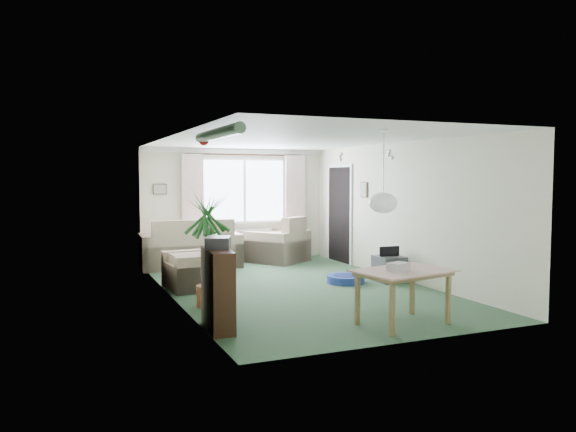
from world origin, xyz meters
name	(u,v)px	position (x,y,z in m)	size (l,w,h in m)	color
ground	(295,287)	(0.00, 0.00, 0.00)	(6.50, 6.50, 0.00)	#2F4E34
window	(244,191)	(0.20, 3.23, 1.50)	(1.80, 0.03, 1.30)	white
curtain_rod	(245,155)	(0.20, 3.15, 2.27)	(2.60, 0.03, 0.03)	black
curtain_left	(193,203)	(-0.95, 3.13, 1.27)	(0.45, 0.08, 2.00)	beige
curtain_right	(295,201)	(1.35, 3.13, 1.27)	(0.45, 0.08, 2.00)	beige
radiator	(245,242)	(0.20, 3.19, 0.40)	(1.20, 0.10, 0.55)	white
doorway	(340,215)	(1.99, 2.20, 1.00)	(0.03, 0.95, 2.00)	black
pendant_lamp	(383,203)	(0.20, -2.30, 1.48)	(0.36, 0.36, 0.36)	white
tinsel_garland	(218,133)	(-1.92, -2.30, 2.28)	(1.60, 1.60, 0.12)	#196626
bauble_cluster_a	(341,154)	(1.30, 0.90, 2.22)	(0.20, 0.20, 0.20)	silver
bauble_cluster_b	(391,152)	(1.60, -0.30, 2.22)	(0.20, 0.20, 0.20)	silver
wall_picture_back	(160,189)	(-1.60, 3.23, 1.55)	(0.28, 0.03, 0.22)	brown
wall_picture_right	(364,190)	(1.98, 1.20, 1.55)	(0.03, 0.24, 0.30)	brown
sofa	(190,243)	(-1.10, 2.75, 0.49)	(1.94, 1.03, 0.97)	tan
armchair_corner	(278,239)	(0.78, 2.73, 0.48)	(1.07, 1.02, 0.96)	#C3AD93
armchair_left	(196,262)	(-1.50, 0.58, 0.42)	(0.94, 0.90, 0.85)	#B7AF8B
coffee_table	(276,252)	(0.76, 2.75, 0.19)	(0.84, 0.47, 0.38)	black
photo_frame	(275,240)	(0.71, 2.73, 0.46)	(0.12, 0.02, 0.16)	#4E3D28
bookshelf	(218,290)	(-1.84, -1.95, 0.48)	(0.26, 0.78, 0.96)	black
hifi_box	(218,243)	(-1.81, -1.88, 1.03)	(0.28, 0.35, 0.14)	#37383C
houseplant	(208,249)	(-1.65, -0.76, 0.80)	(0.69, 0.69, 1.60)	#1D5722
dining_table	(403,298)	(0.31, -2.60, 0.33)	(1.04, 0.70, 0.65)	tan
gift_box	(398,268)	(0.21, -2.64, 0.71)	(0.25, 0.18, 0.12)	silver
tv_cube	(389,269)	(1.70, -0.15, 0.22)	(0.44, 0.49, 0.44)	#38383D
pet_bed	(346,279)	(0.95, 0.03, 0.06)	(0.64, 0.64, 0.13)	#21239A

